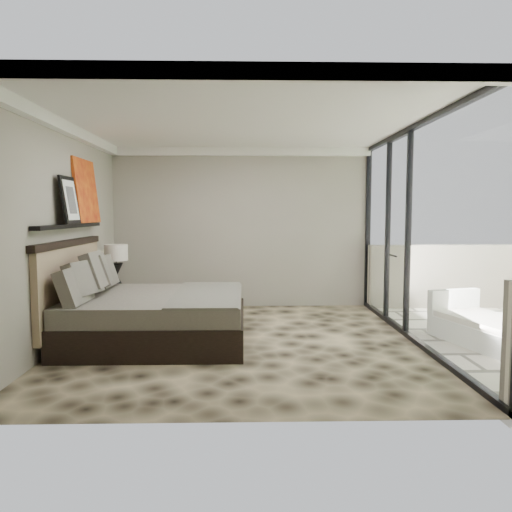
{
  "coord_description": "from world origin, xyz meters",
  "views": [
    {
      "loc": [
        0.04,
        -6.34,
        1.67
      ],
      "look_at": [
        0.21,
        0.4,
        1.08
      ],
      "focal_mm": 35.0,
      "sensor_mm": 36.0,
      "label": 1
    }
  ],
  "objects_px": {
    "bed": "(150,313)",
    "table_lamp": "(116,260)",
    "lounger": "(488,330)",
    "nightstand": "(117,302)"
  },
  "relations": [
    {
      "from": "bed",
      "to": "table_lamp",
      "type": "distance_m",
      "value": 1.63
    },
    {
      "from": "lounger",
      "to": "nightstand",
      "type": "bearing_deg",
      "value": 147.1
    },
    {
      "from": "bed",
      "to": "table_lamp",
      "type": "height_order",
      "value": "bed"
    },
    {
      "from": "bed",
      "to": "lounger",
      "type": "xyz_separation_m",
      "value": [
        4.32,
        -0.29,
        -0.18
      ]
    },
    {
      "from": "bed",
      "to": "lounger",
      "type": "relative_size",
      "value": 1.34
    },
    {
      "from": "nightstand",
      "to": "lounger",
      "type": "height_order",
      "value": "lounger"
    },
    {
      "from": "table_lamp",
      "to": "lounger",
      "type": "relative_size",
      "value": 0.39
    },
    {
      "from": "bed",
      "to": "nightstand",
      "type": "distance_m",
      "value": 1.56
    },
    {
      "from": "nightstand",
      "to": "table_lamp",
      "type": "height_order",
      "value": "table_lamp"
    },
    {
      "from": "bed",
      "to": "lounger",
      "type": "bearing_deg",
      "value": -3.89
    }
  ]
}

